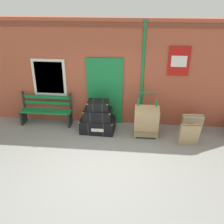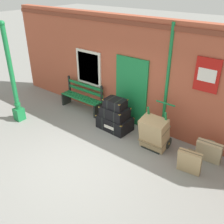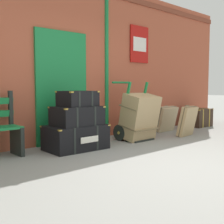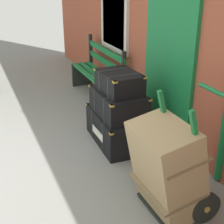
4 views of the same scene
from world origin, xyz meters
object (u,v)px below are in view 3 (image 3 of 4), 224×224
(steamer_trunk_middle, at_px, (77,116))
(corner_trunk, at_px, (198,117))
(suitcase_charcoal, at_px, (187,121))
(large_brown_trunk, at_px, (139,117))
(steamer_trunk_base, at_px, (76,137))
(steamer_trunk_top, at_px, (78,99))
(porters_trolley, at_px, (133,126))
(suitcase_beige, at_px, (166,119))

(steamer_trunk_middle, height_order, corner_trunk, steamer_trunk_middle)
(suitcase_charcoal, bearing_deg, large_brown_trunk, 162.65)
(suitcase_charcoal, height_order, corner_trunk, suitcase_charcoal)
(steamer_trunk_base, height_order, large_brown_trunk, large_brown_trunk)
(steamer_trunk_top, bearing_deg, porters_trolley, 1.51)
(steamer_trunk_base, xyz_separation_m, steamer_trunk_middle, (0.01, -0.02, 0.37))
(steamer_trunk_middle, xyz_separation_m, steamer_trunk_top, (0.02, 0.00, 0.29))
(steamer_trunk_base, height_order, corner_trunk, corner_trunk)
(suitcase_beige, bearing_deg, steamer_trunk_middle, -175.61)
(porters_trolley, height_order, suitcase_charcoal, porters_trolley)
(suitcase_charcoal, relative_size, corner_trunk, 0.96)
(steamer_trunk_base, bearing_deg, suitcase_beige, 3.87)
(steamer_trunk_base, relative_size, suitcase_beige, 1.66)
(steamer_trunk_middle, bearing_deg, steamer_trunk_top, 1.17)
(large_brown_trunk, xyz_separation_m, corner_trunk, (2.72, 0.32, -0.23))
(steamer_trunk_base, xyz_separation_m, steamer_trunk_top, (0.03, -0.02, 0.66))
(porters_trolley, relative_size, suitcase_charcoal, 1.76)
(large_brown_trunk, bearing_deg, steamer_trunk_middle, 174.31)
(steamer_trunk_top, height_order, suitcase_charcoal, steamer_trunk_top)
(steamer_trunk_base, bearing_deg, steamer_trunk_top, -37.58)
(suitcase_charcoal, distance_m, corner_trunk, 1.71)
(steamer_trunk_middle, height_order, suitcase_charcoal, steamer_trunk_middle)
(steamer_trunk_base, height_order, steamer_trunk_top, steamer_trunk_top)
(steamer_trunk_top, bearing_deg, steamer_trunk_middle, -178.83)
(steamer_trunk_base, distance_m, porters_trolley, 1.44)
(porters_trolley, distance_m, large_brown_trunk, 0.27)
(porters_trolley, height_order, large_brown_trunk, porters_trolley)
(suitcase_charcoal, bearing_deg, suitcase_beige, 73.99)
(steamer_trunk_middle, relative_size, large_brown_trunk, 0.87)
(steamer_trunk_middle, xyz_separation_m, suitcase_charcoal, (2.57, -0.50, -0.25))
(large_brown_trunk, bearing_deg, suitcase_charcoal, -17.35)
(suitcase_charcoal, bearing_deg, steamer_trunk_base, 168.51)
(suitcase_beige, bearing_deg, porters_trolley, -172.61)
(steamer_trunk_middle, xyz_separation_m, corner_trunk, (4.14, 0.18, -0.34))
(steamer_trunk_middle, height_order, large_brown_trunk, large_brown_trunk)
(steamer_trunk_top, bearing_deg, large_brown_trunk, -5.77)
(steamer_trunk_top, xyz_separation_m, large_brown_trunk, (1.40, -0.14, -0.40))
(suitcase_beige, height_order, corner_trunk, suitcase_beige)
(steamer_trunk_top, bearing_deg, corner_trunk, 2.46)
(corner_trunk, bearing_deg, suitcase_charcoal, -156.60)
(porters_trolley, relative_size, large_brown_trunk, 1.24)
(porters_trolley, distance_m, suitcase_charcoal, 1.27)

